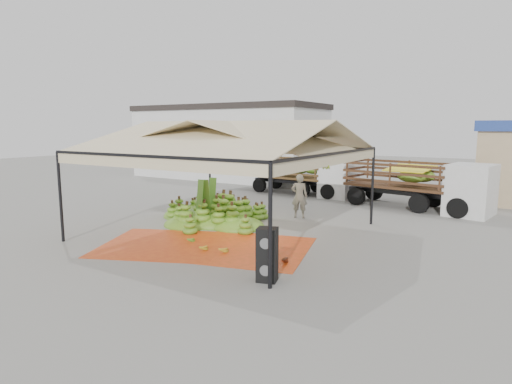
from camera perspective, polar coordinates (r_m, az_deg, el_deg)
The scene contains 17 objects.
ground at distance 15.71m, azimuth -3.52°, elevation -5.34°, with size 90.00×90.00×0.00m, color slate.
canopy_tent at distance 15.25m, azimuth -3.64°, elevation 6.78°, with size 8.10×8.10×4.00m.
building_white at distance 32.46m, azimuth -3.70°, elevation 6.73°, with size 14.30×6.30×5.40m.
tarp_left at distance 14.41m, azimuth -12.10°, elevation -6.78°, with size 3.90×3.71×0.01m, color #CA4C13.
tarp_right at distance 13.56m, azimuth -0.92°, elevation -7.56°, with size 3.64×3.82×0.01m, color #E54215.
banana_heap at distance 17.27m, azimuth -5.80°, elevation -2.16°, with size 5.29×4.35×1.13m, color #4E6E17.
hand_yellow_a at distance 13.26m, azimuth -4.53°, elevation -7.48°, with size 0.50×0.41×0.23m, color gold.
hand_yellow_b at distance 13.53m, azimuth -7.24°, elevation -7.20°, with size 0.49×0.40×0.22m, color gold.
hand_red_a at distance 11.03m, azimuth 2.10°, elevation -10.92°, with size 0.44×0.36×0.20m, color #5E2C15.
hand_red_b at distance 12.24m, azimuth 3.40°, elevation -8.86°, with size 0.50×0.41×0.23m, color #542913.
hand_green at distance 14.57m, azimuth -8.79°, elevation -6.15°, with size 0.42×0.35×0.19m, color #3D7618.
hanging_bunches at distance 13.87m, azimuth 0.69°, elevation 3.80°, with size 4.74×0.24×0.20m.
speaker_stack at distance 10.65m, azimuth 1.50°, elevation -8.35°, with size 0.60×0.56×1.35m.
banana_leaves at distance 16.65m, azimuth -6.81°, elevation -4.58°, with size 0.96×1.36×3.70m, color #3E771F, non-canonical shape.
vendor at distance 18.01m, azimuth 5.81°, elevation -0.54°, with size 0.68×0.44×1.86m, color gray.
truck_left at distance 24.49m, azimuth 6.76°, elevation 2.69°, with size 6.12×2.35×2.07m.
truck_right at distance 21.20m, azimuth 21.28°, elevation 1.49°, with size 6.73×3.22×2.22m.
Camera 1 is at (8.83, -12.42, 3.79)m, focal length 30.00 mm.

